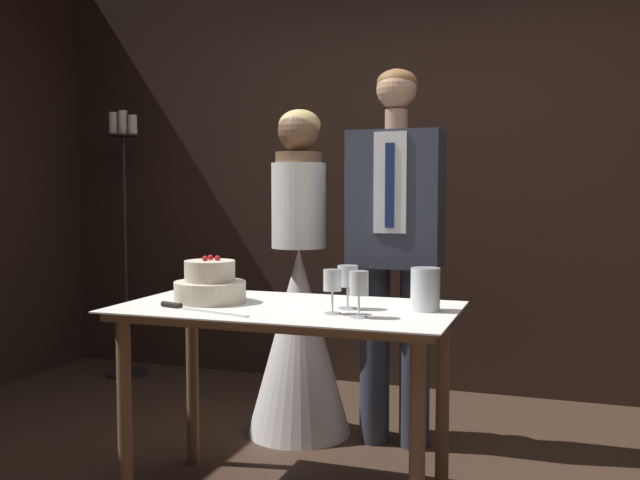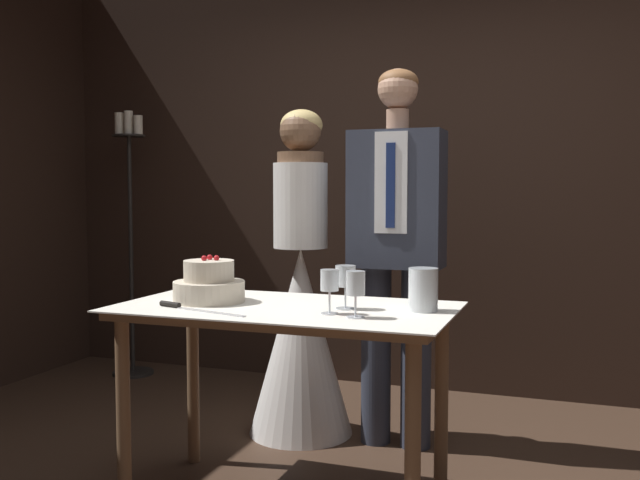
% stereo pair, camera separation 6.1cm
% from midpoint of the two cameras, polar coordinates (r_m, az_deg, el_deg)
% --- Properties ---
extents(wall_back, '(5.48, 0.12, 2.91)m').
position_cam_midpoint_polar(wall_back, '(4.61, 9.40, 6.22)').
color(wall_back, black).
rests_on(wall_back, ground_plane).
extents(cake_table, '(1.34, 0.72, 0.81)m').
position_cam_midpoint_polar(cake_table, '(2.87, -2.17, -7.42)').
color(cake_table, brown).
rests_on(cake_table, ground_plane).
extents(tiered_cake, '(0.30, 0.30, 0.19)m').
position_cam_midpoint_polar(tiered_cake, '(2.98, -8.29, -3.54)').
color(tiered_cake, beige).
rests_on(tiered_cake, cake_table).
extents(cake_knife, '(0.43, 0.14, 0.02)m').
position_cam_midpoint_polar(cake_knife, '(2.82, -10.13, -5.31)').
color(cake_knife, silver).
rests_on(cake_knife, cake_table).
extents(wine_glass_near, '(0.08, 0.08, 0.17)m').
position_cam_midpoint_polar(wine_glass_near, '(2.77, 2.68, -3.09)').
color(wine_glass_near, silver).
rests_on(wine_glass_near, cake_table).
extents(wine_glass_middle, '(0.07, 0.07, 0.17)m').
position_cam_midpoint_polar(wine_glass_middle, '(2.66, 1.43, -3.45)').
color(wine_glass_middle, silver).
rests_on(wine_glass_middle, cake_table).
extents(wine_glass_far, '(0.07, 0.07, 0.17)m').
position_cam_midpoint_polar(wine_glass_far, '(2.58, 3.54, -3.67)').
color(wine_glass_far, silver).
rests_on(wine_glass_far, cake_table).
extents(hurricane_candle, '(0.11, 0.11, 0.17)m').
position_cam_midpoint_polar(hurricane_candle, '(2.76, 8.89, -4.02)').
color(hurricane_candle, silver).
rests_on(hurricane_candle, cake_table).
extents(bride, '(0.54, 0.54, 1.68)m').
position_cam_midpoint_polar(bride, '(3.72, -1.08, -6.03)').
color(bride, white).
rests_on(bride, ground_plane).
extents(groom, '(0.45, 0.25, 1.86)m').
position_cam_midpoint_polar(groom, '(3.52, 6.65, 0.19)').
color(groom, '#333847').
rests_on(groom, ground_plane).
extents(candle_stand, '(0.28, 0.28, 1.81)m').
position_cam_midpoint_polar(candle_stand, '(5.03, -14.58, 0.18)').
color(candle_stand, black).
rests_on(candle_stand, ground_plane).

